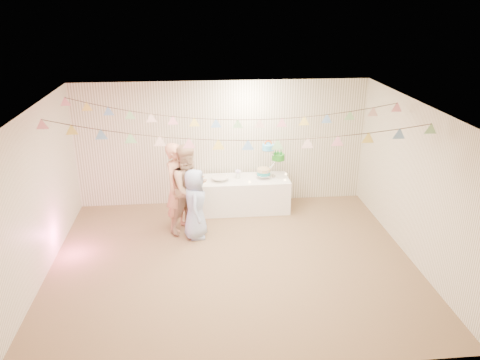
{
  "coord_description": "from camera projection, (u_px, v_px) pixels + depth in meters",
  "views": [
    {
      "loc": [
        -0.54,
        -6.77,
        4.16
      ],
      "look_at": [
        0.2,
        0.8,
        1.15
      ],
      "focal_mm": 35.0,
      "sensor_mm": 36.0,
      "label": 1
    }
  ],
  "objects": [
    {
      "name": "tealight_2",
      "position": [
        250.0,
        182.0,
        9.3
      ],
      "size": [
        0.04,
        0.04,
        0.03
      ],
      "primitive_type": "cylinder",
      "color": "#FFD88C",
      "rests_on": "table"
    },
    {
      "name": "tealight_0",
      "position": [
        204.0,
        182.0,
        9.29
      ],
      "size": [
        0.04,
        0.04,
        0.03
      ],
      "primitive_type": "cylinder",
      "color": "#FFD88C",
      "rests_on": "table"
    },
    {
      "name": "table",
      "position": [
        244.0,
        194.0,
        9.63
      ],
      "size": [
        1.84,
        0.73,
        0.69
      ],
      "primitive_type": "cube",
      "color": "white",
      "rests_on": "floor"
    },
    {
      "name": "cake_bottom",
      "position": [
        263.0,
        171.0,
        9.48
      ],
      "size": [
        0.31,
        0.31,
        0.15
      ],
      "primitive_type": null,
      "color": "teal",
      "rests_on": "cake_stand"
    },
    {
      "name": "right_wall",
      "position": [
        415.0,
        183.0,
        7.64
      ],
      "size": [
        5.0,
        5.0,
        0.0
      ],
      "primitive_type": "plane",
      "color": "white",
      "rests_on": "ground"
    },
    {
      "name": "tealight_1",
      "position": [
        226.0,
        175.0,
        9.63
      ],
      "size": [
        0.04,
        0.04,
        0.03
      ],
      "primitive_type": "cylinder",
      "color": "#FFD88C",
      "rests_on": "table"
    },
    {
      "name": "ceiling",
      "position": [
        232.0,
        109.0,
        6.89
      ],
      "size": [
        6.0,
        6.0,
        0.0
      ],
      "primitive_type": "plane",
      "color": "white",
      "rests_on": "ground"
    },
    {
      "name": "front_wall",
      "position": [
        251.0,
        279.0,
        5.06
      ],
      "size": [
        6.0,
        6.0,
        0.0
      ],
      "primitive_type": "plane",
      "color": "white",
      "rests_on": "ground"
    },
    {
      "name": "left_wall",
      "position": [
        36.0,
        198.0,
        7.1
      ],
      "size": [
        5.0,
        5.0,
        0.0
      ],
      "primitive_type": "plane",
      "color": "white",
      "rests_on": "ground"
    },
    {
      "name": "tealight_4",
      "position": [
        285.0,
        180.0,
        9.41
      ],
      "size": [
        0.04,
        0.04,
        0.03
      ],
      "primitive_type": "cylinder",
      "color": "#FFD88C",
      "rests_on": "table"
    },
    {
      "name": "tealight_3",
      "position": [
        259.0,
        174.0,
        9.73
      ],
      "size": [
        0.04,
        0.04,
        0.03
      ],
      "primitive_type": "cylinder",
      "color": "#FFD88C",
      "rests_on": "table"
    },
    {
      "name": "bunting_back",
      "position": [
        227.0,
        109.0,
        8.0
      ],
      "size": [
        5.6,
        1.1,
        0.4
      ],
      "primitive_type": null,
      "color": "pink",
      "rests_on": "ceiling"
    },
    {
      "name": "platter",
      "position": [
        220.0,
        177.0,
        9.39
      ],
      "size": [
        0.35,
        0.35,
        0.02
      ],
      "primitive_type": "cylinder",
      "color": "white",
      "rests_on": "table"
    },
    {
      "name": "cake_middle",
      "position": [
        279.0,
        156.0,
        9.55
      ],
      "size": [
        0.27,
        0.27,
        0.22
      ],
      "primitive_type": null,
      "color": "#1E7D1B",
      "rests_on": "cake_stand"
    },
    {
      "name": "person_adult_a",
      "position": [
        178.0,
        187.0,
        8.67
      ],
      "size": [
        0.66,
        0.74,
        1.7
      ],
      "primitive_type": "imported",
      "rotation": [
        0.0,
        0.0,
        1.05
      ],
      "color": "tan",
      "rests_on": "floor"
    },
    {
      "name": "cake_stand",
      "position": [
        271.0,
        157.0,
        9.44
      ],
      "size": [
        0.65,
        0.38,
        0.73
      ],
      "primitive_type": null,
      "color": "silver",
      "rests_on": "table"
    },
    {
      "name": "person_adult_b",
      "position": [
        189.0,
        189.0,
        8.61
      ],
      "size": [
        1.04,
        1.02,
        1.69
      ],
      "primitive_type": "imported",
      "rotation": [
        0.0,
        0.0,
        0.72
      ],
      "color": "tan",
      "rests_on": "floor"
    },
    {
      "name": "tealight_5",
      "position": [
        286.0,
        174.0,
        9.72
      ],
      "size": [
        0.04,
        0.04,
        0.03
      ],
      "primitive_type": "cylinder",
      "color": "#FFD88C",
      "rests_on": "table"
    },
    {
      "name": "back_wall",
      "position": [
        222.0,
        144.0,
        9.68
      ],
      "size": [
        6.0,
        6.0,
        0.0
      ],
      "primitive_type": "plane",
      "color": "white",
      "rests_on": "ground"
    },
    {
      "name": "posy",
      "position": [
        238.0,
        171.0,
        9.48
      ],
      "size": [
        0.16,
        0.16,
        0.18
      ],
      "primitive_type": null,
      "color": "white",
      "rests_on": "table"
    },
    {
      "name": "cake_top_tier",
      "position": [
        268.0,
        145.0,
        9.31
      ],
      "size": [
        0.25,
        0.25,
        0.19
      ],
      "primitive_type": null,
      "color": "#4DBBF4",
      "rests_on": "cake_stand"
    },
    {
      "name": "person_child",
      "position": [
        195.0,
        204.0,
        8.42
      ],
      "size": [
        0.44,
        0.66,
        1.32
      ],
      "primitive_type": "imported",
      "rotation": [
        0.0,
        0.0,
        1.53
      ],
      "color": "#97AAD6",
      "rests_on": "floor"
    },
    {
      "name": "floor",
      "position": [
        233.0,
        261.0,
        7.85
      ],
      "size": [
        6.0,
        6.0,
        0.0
      ],
      "primitive_type": "plane",
      "color": "brown",
      "rests_on": "ground"
    },
    {
      "name": "bunting_front",
      "position": [
        233.0,
        131.0,
        6.81
      ],
      "size": [
        5.6,
        0.9,
        0.36
      ],
      "primitive_type": null,
      "color": "#72A5E5",
      "rests_on": "ceiling"
    }
  ]
}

